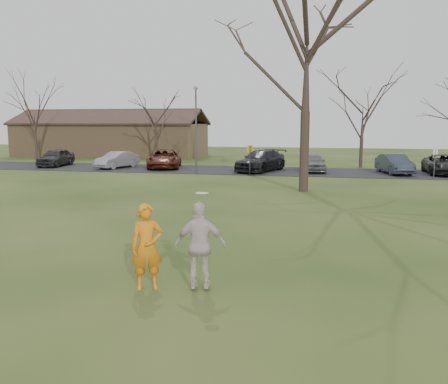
{
  "coord_description": "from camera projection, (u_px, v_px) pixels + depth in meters",
  "views": [
    {
      "loc": [
        2.98,
        -9.94,
        3.63
      ],
      "look_at": [
        0.0,
        4.0,
        1.5
      ],
      "focal_mm": 37.28,
      "sensor_mm": 36.0,
      "label": 1
    }
  ],
  "objects": [
    {
      "name": "ground",
      "position": [
        188.0,
        281.0,
        10.77
      ],
      "size": [
        120.0,
        120.0,
        0.0
      ],
      "primitive_type": "plane",
      "color": "#1E380F",
      "rests_on": "ground"
    },
    {
      "name": "small_tree_row",
      "position": [
        342.0,
        120.0,
        38.36
      ],
      "size": [
        55.0,
        5.9,
        8.5
      ],
      "color": "#352821",
      "rests_on": "ground"
    },
    {
      "name": "sign_yellow",
      "position": [
        250.0,
        154.0,
        32.25
      ],
      "size": [
        0.35,
        0.35,
        2.08
      ],
      "color": "#47474C",
      "rests_on": "ground"
    },
    {
      "name": "big_tree",
      "position": [
        307.0,
        56.0,
        23.83
      ],
      "size": [
        9.0,
        9.0,
        14.0
      ],
      "primitive_type": null,
      "color": "#352821",
      "rests_on": "ground"
    },
    {
      "name": "car_3",
      "position": [
        261.0,
        161.0,
        34.78
      ],
      "size": [
        3.82,
        5.8,
        1.56
      ],
      "primitive_type": "imported",
      "rotation": [
        0.0,
        0.0,
        -0.33
      ],
      "color": "black",
      "rests_on": "parking_strip"
    },
    {
      "name": "parking_strip",
      "position": [
        282.0,
        171.0,
        34.95
      ],
      "size": [
        62.0,
        6.5,
        0.04
      ],
      "primitive_type": "cube",
      "color": "black",
      "rests_on": "ground"
    },
    {
      "name": "player_defender",
      "position": [
        147.0,
        247.0,
        10.13
      ],
      "size": [
        0.82,
        0.69,
        1.9
      ],
      "primitive_type": "imported",
      "rotation": [
        0.0,
        0.0,
        0.42
      ],
      "color": "orange",
      "rests_on": "ground"
    },
    {
      "name": "building",
      "position": [
        111.0,
        138.0,
        51.37
      ],
      "size": [
        20.6,
        8.5,
        5.14
      ],
      "color": "#8C6D4C",
      "rests_on": "ground"
    },
    {
      "name": "sign_white",
      "position": [
        435.0,
        157.0,
        29.77
      ],
      "size": [
        0.35,
        0.35,
        2.08
      ],
      "color": "#47474C",
      "rests_on": "ground"
    },
    {
      "name": "car_5",
      "position": [
        394.0,
        164.0,
        32.97
      ],
      "size": [
        2.38,
        4.44,
        1.39
      ],
      "primitive_type": "imported",
      "rotation": [
        0.0,
        0.0,
        0.23
      ],
      "color": "#2D3544",
      "rests_on": "parking_strip"
    },
    {
      "name": "car_6",
      "position": [
        444.0,
        164.0,
        32.68
      ],
      "size": [
        2.43,
        5.03,
        1.38
      ],
      "primitive_type": "imported",
      "rotation": [
        0.0,
        0.0,
        -0.03
      ],
      "color": "black",
      "rests_on": "parking_strip"
    },
    {
      "name": "car_1",
      "position": [
        117.0,
        160.0,
        37.2
      ],
      "size": [
        2.46,
        4.2,
        1.31
      ],
      "primitive_type": "imported",
      "rotation": [
        0.0,
        0.0,
        -0.29
      ],
      "color": "gray",
      "rests_on": "parking_strip"
    },
    {
      "name": "catching_play",
      "position": [
        200.0,
        245.0,
        10.01
      ],
      "size": [
        1.17,
        0.64,
        2.13
      ],
      "color": "beige",
      "rests_on": "ground"
    },
    {
      "name": "car_4",
      "position": [
        313.0,
        162.0,
        34.47
      ],
      "size": [
        2.11,
        4.21,
        1.38
      ],
      "primitive_type": "imported",
      "rotation": [
        0.0,
        0.0,
        0.12
      ],
      "color": "slate",
      "rests_on": "parking_strip"
    },
    {
      "name": "car_2",
      "position": [
        164.0,
        159.0,
        37.18
      ],
      "size": [
        3.67,
        5.72,
        1.47
      ],
      "primitive_type": "imported",
      "rotation": [
        0.0,
        0.0,
        0.25
      ],
      "color": "#4C1F11",
      "rests_on": "parking_strip"
    },
    {
      "name": "lamp_post",
      "position": [
        196.0,
        118.0,
        33.18
      ],
      "size": [
        0.34,
        0.34,
        6.27
      ],
      "color": "#47474C",
      "rests_on": "ground"
    },
    {
      "name": "car_0",
      "position": [
        56.0,
        157.0,
        38.82
      ],
      "size": [
        2.13,
        4.45,
        1.47
      ],
      "primitive_type": "imported",
      "rotation": [
        0.0,
        0.0,
        0.09
      ],
      "color": "#27282A",
      "rests_on": "parking_strip"
    }
  ]
}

